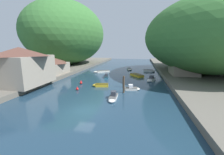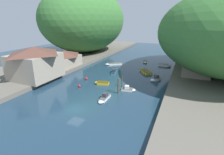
{
  "view_description": "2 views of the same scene",
  "coord_description": "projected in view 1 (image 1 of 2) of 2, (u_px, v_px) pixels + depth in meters",
  "views": [
    {
      "loc": [
        7.43,
        -18.4,
        8.63
      ],
      "look_at": [
        1.47,
        12.68,
        2.2
      ],
      "focal_mm": 24.0,
      "sensor_mm": 36.0,
      "label": 1
    },
    {
      "loc": [
        16.54,
        -22.43,
        14.75
      ],
      "look_at": [
        0.7,
        14.73,
        1.38
      ],
      "focal_mm": 28.0,
      "sensor_mm": 36.0,
      "label": 2
    }
  ],
  "objects": [
    {
      "name": "person_on_quay",
      "position": [
        48.0,
        74.0,
        38.52
      ],
      "size": [
        0.3,
        0.42,
        1.69
      ],
      "rotation": [
        0.0,
        0.0,
        1.81
      ],
      "color": "#282D3D",
      "rests_on": "left_bank"
    },
    {
      "name": "channel_buoy_near",
      "position": [
        77.0,
        89.0,
        30.42
      ],
      "size": [
        0.55,
        0.55,
        0.82
      ],
      "color": "red",
      "rests_on": "water_surface"
    },
    {
      "name": "left_bank",
      "position": [
        50.0,
        70.0,
        54.14
      ],
      "size": [
        22.0,
        120.0,
        0.95
      ],
      "color": "#666056",
      "rests_on": "ground"
    },
    {
      "name": "boat_open_rowboat",
      "position": [
        132.0,
        88.0,
        30.78
      ],
      "size": [
        3.3,
        2.01,
        1.1
      ],
      "rotation": [
        0.0,
        0.0,
        4.9
      ],
      "color": "silver",
      "rests_on": "water_surface"
    },
    {
      "name": "right_bank",
      "position": [
        199.0,
        75.0,
        45.01
      ],
      "size": [
        22.0,
        120.0,
        0.95
      ],
      "color": "#666056",
      "rests_on": "ground"
    },
    {
      "name": "mooring_post_second",
      "position": [
        124.0,
        84.0,
        28.59
      ],
      "size": [
        0.32,
        0.32,
        3.35
      ],
      "color": "#4C3D2D",
      "rests_on": "water_surface"
    },
    {
      "name": "boat_far_right_bank",
      "position": [
        151.0,
        79.0,
        38.64
      ],
      "size": [
        2.56,
        3.57,
        1.42
      ],
      "rotation": [
        0.0,
        0.0,
        2.71
      ],
      "color": "white",
      "rests_on": "water_surface"
    },
    {
      "name": "boathouse_shed",
      "position": [
        52.0,
        65.0,
        43.1
      ],
      "size": [
        6.57,
        10.78,
        4.92
      ],
      "color": "gray",
      "rests_on": "left_bank"
    },
    {
      "name": "hillside_left",
      "position": [
        67.0,
        34.0,
        67.51
      ],
      "size": [
        32.25,
        45.15,
        27.42
      ],
      "color": "#387033",
      "rests_on": "left_bank"
    },
    {
      "name": "mooring_post_middle",
      "position": [
        123.0,
        82.0,
        32.56
      ],
      "size": [
        0.24,
        0.24,
        2.46
      ],
      "color": "#4C3D2D",
      "rests_on": "water_surface"
    },
    {
      "name": "boat_near_quay",
      "position": [
        136.0,
        75.0,
        45.68
      ],
      "size": [
        4.9,
        5.94,
        0.66
      ],
      "rotation": [
        0.0,
        0.0,
        0.59
      ],
      "color": "gold",
      "rests_on": "water_surface"
    },
    {
      "name": "waterfront_building",
      "position": [
        21.0,
        65.0,
        31.17
      ],
      "size": [
        10.29,
        11.02,
        7.72
      ],
      "color": "gray",
      "rests_on": "left_bank"
    },
    {
      "name": "person_by_boathouse",
      "position": [
        36.0,
        78.0,
        33.34
      ],
      "size": [
        0.3,
        0.42,
        1.69
      ],
      "rotation": [
        0.0,
        0.0,
        1.8
      ],
      "color": "#282D3D",
      "rests_on": "left_bank"
    },
    {
      "name": "boat_mid_channel",
      "position": [
        101.0,
        71.0,
        52.42
      ],
      "size": [
        5.71,
        4.91,
        0.55
      ],
      "rotation": [
        0.0,
        0.0,
        2.22
      ],
      "color": "silver",
      "rests_on": "water_surface"
    },
    {
      "name": "channel_buoy_far",
      "position": [
        81.0,
        83.0,
        35.56
      ],
      "size": [
        0.63,
        0.63,
        0.95
      ],
      "color": "red",
      "rests_on": "water_surface"
    },
    {
      "name": "water_surface",
      "position": [
        117.0,
        74.0,
        49.67
      ],
      "size": [
        130.0,
        130.0,
        0.0
      ],
      "primitive_type": "plane",
      "color": "#1E384C",
      "rests_on": "ground"
    },
    {
      "name": "boat_moored_right",
      "position": [
        113.0,
        97.0,
        25.22
      ],
      "size": [
        1.25,
        4.25,
        1.27
      ],
      "rotation": [
        0.0,
        0.0,
        3.16
      ],
      "color": "white",
      "rests_on": "water_surface"
    },
    {
      "name": "boat_navy_launch",
      "position": [
        100.0,
        85.0,
        33.3
      ],
      "size": [
        3.67,
        1.9,
        0.67
      ],
      "rotation": [
        0.0,
        0.0,
        1.75
      ],
      "color": "gold",
      "rests_on": "water_surface"
    },
    {
      "name": "boat_small_dinghy",
      "position": [
        129.0,
        69.0,
        57.91
      ],
      "size": [
        2.31,
        4.43,
        0.58
      ],
      "rotation": [
        0.0,
        0.0,
        3.39
      ],
      "color": "silver",
      "rests_on": "water_surface"
    },
    {
      "name": "hillside_right",
      "position": [
        205.0,
        37.0,
        44.28
      ],
      "size": [
        34.71,
        48.6,
        21.46
      ],
      "color": "#387033",
      "rests_on": "right_bank"
    },
    {
      "name": "boat_far_upstream",
      "position": [
        106.0,
        76.0,
        44.05
      ],
      "size": [
        2.49,
        6.55,
        1.17
      ],
      "rotation": [
        0.0,
        0.0,
        0.22
      ],
      "color": "teal",
      "rests_on": "water_surface"
    },
    {
      "name": "right_bank_cottage",
      "position": [
        184.0,
        64.0,
        42.2
      ],
      "size": [
        7.27,
        8.51,
        5.76
      ],
      "color": "gray",
      "rests_on": "right_bank"
    },
    {
      "name": "boat_cabin_cruiser",
      "position": [
        150.0,
        71.0,
        53.83
      ],
      "size": [
        4.22,
        2.16,
        0.72
      ],
      "rotation": [
        0.0,
        0.0,
        4.55
      ],
      "color": "white",
      "rests_on": "water_surface"
    }
  ]
}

